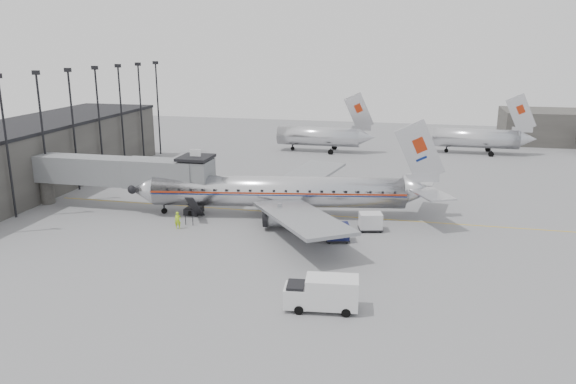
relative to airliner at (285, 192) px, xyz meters
name	(u,v)px	position (x,y,z in m)	size (l,w,h in m)	color
ground	(267,230)	(-0.67, -4.99, -2.69)	(160.00, 160.00, 0.00)	slate
terminal	(31,157)	(-34.67, 5.01, 1.31)	(12.00, 46.00, 8.00)	#3C3A37
apron_line	(307,214)	(2.33, 1.01, -2.69)	(0.15, 60.00, 0.01)	gold
jet_bridge	(131,173)	(-17.33, -1.33, 1.49)	(21.00, 6.20, 7.10)	#5C5E60
floodlight_masts	(87,121)	(-28.17, 8.01, 5.67)	(0.90, 42.25, 15.25)	black
distant_aircraft_near	(319,136)	(-2.46, 37.01, 0.04)	(16.39, 3.20, 10.26)	silver
distant_aircraft_mid	(476,137)	(23.54, 41.01, 0.04)	(16.39, 3.20, 10.26)	silver
airliner	(285,192)	(0.00, 0.00, 0.00)	(33.65, 30.93, 10.71)	silver
service_van	(322,293)	(7.60, -21.00, -1.41)	(5.39, 2.54, 2.45)	silver
baggage_cart_navy	(338,232)	(6.73, -6.81, -1.77)	(2.57, 2.19, 1.74)	#0E1138
baggage_cart_white	(371,221)	(9.52, -2.99, -1.73)	(2.67, 2.27, 1.81)	silver
ramp_worker	(178,220)	(-9.53, -6.73, -1.81)	(0.64, 0.42, 1.77)	#B2E41A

